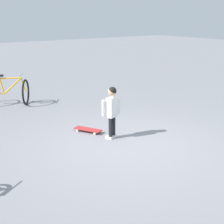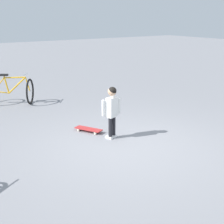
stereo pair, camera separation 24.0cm
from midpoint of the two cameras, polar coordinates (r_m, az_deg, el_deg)
ground_plane at (r=6.55m, az=3.73°, el=-5.80°), size 50.00×50.00×0.00m
child_person at (r=6.78m, az=1.00°, el=0.86°), size 0.23×0.40×1.06m
skateboard at (r=7.33m, az=-3.00°, el=-2.88°), size 0.63×0.44×0.07m
bicycle_mid at (r=9.88m, az=-15.67°, el=3.46°), size 1.20×1.28×0.85m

